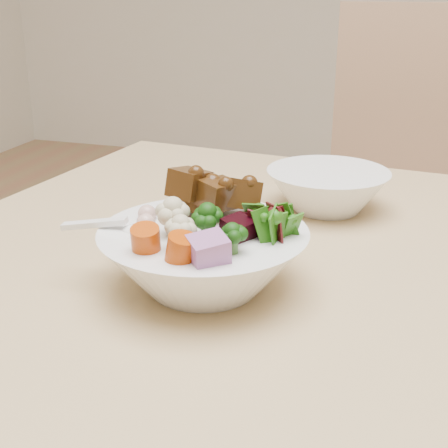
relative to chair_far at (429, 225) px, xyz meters
name	(u,v)px	position (x,y,z in m)	size (l,w,h in m)	color
chair_far	(429,225)	(0.00, 0.00, 0.00)	(0.44, 0.44, 0.96)	tan
food_bowl	(206,254)	(-0.22, -0.74, 0.22)	(0.19, 0.19, 0.11)	white
soup_spoon	(127,229)	(-0.28, -0.75, 0.24)	(0.09, 0.03, 0.02)	white
side_bowl	(327,190)	(-0.14, -0.49, 0.21)	(0.15, 0.15, 0.05)	white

